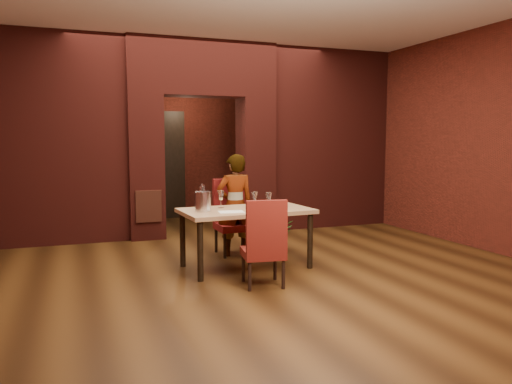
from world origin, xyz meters
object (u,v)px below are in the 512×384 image
wine_glass_b (255,200)px  water_bottle (202,197)px  wine_bucket (203,201)px  chair_far (234,217)px  wine_glass_a (221,199)px  dining_table (246,238)px  potted_plant (278,235)px  person_seated (235,205)px  wine_glass_c (269,201)px  chair_near (263,242)px

wine_glass_b → water_bottle: water_bottle is taller
wine_bucket → chair_far: bearing=50.3°
wine_glass_a → wine_bucket: (-0.28, -0.20, 0.01)m
dining_table → water_bottle: (-0.50, 0.21, 0.52)m
wine_bucket → potted_plant: wine_bucket is taller
person_seated → water_bottle: size_ratio=4.65×
wine_glass_b → wine_glass_c: size_ratio=0.96×
chair_far → wine_glass_a: (-0.35, -0.56, 0.33)m
wine_glass_a → water_bottle: (-0.23, 0.03, 0.04)m
wine_bucket → potted_plant: 1.64m
chair_far → potted_plant: 0.73m
dining_table → chair_far: (0.09, 0.75, 0.15)m
dining_table → chair_far: size_ratio=1.51×
wine_glass_b → wine_glass_c: wine_glass_c is taller
wine_bucket → potted_plant: bearing=30.2°
water_bottle → wine_glass_b: bearing=-11.7°
dining_table → wine_bucket: size_ratio=6.61×
chair_near → wine_glass_a: chair_near is taller
chair_near → wine_bucket: size_ratio=4.04×
chair_near → water_bottle: bearing=-58.9°
chair_near → person_seated: person_seated is taller
wine_glass_b → potted_plant: wine_glass_b is taller
wine_glass_b → water_bottle: size_ratio=0.66×
chair_near → wine_glass_a: size_ratio=4.42×
chair_near → wine_bucket: bearing=-50.3°
person_seated → chair_far: bearing=-92.6°
water_bottle → wine_glass_c: bearing=-21.6°
chair_near → person_seated: 1.50m
wine_glass_b → wine_glass_c: bearing=-53.7°
chair_far → potted_plant: size_ratio=2.35×
water_bottle → potted_plant: size_ratio=0.68×
chair_near → wine_glass_b: (0.22, 0.87, 0.36)m
dining_table → potted_plant: dining_table is taller
wine_glass_b → person_seated: bearing=96.2°
dining_table → wine_bucket: 0.73m
wine_glass_a → wine_glass_b: size_ratio=1.09×
chair_far → water_bottle: size_ratio=3.47×
dining_table → water_bottle: 0.75m
person_seated → wine_glass_a: size_ratio=6.43×
chair_far → dining_table: bearing=-97.8°
chair_near → potted_plant: 1.77m
potted_plant → chair_far: bearing=179.6°
wine_glass_b → wine_glass_c: (0.12, -0.17, 0.00)m
chair_far → potted_plant: chair_far is taller
wine_glass_a → potted_plant: 1.32m
wine_glass_a → chair_far: bearing=58.1°
person_seated → wine_bucket: bearing=49.0°
wine_glass_c → wine_bucket: wine_bucket is taller
dining_table → wine_glass_c: (0.27, -0.09, 0.47)m
person_seated → wine_bucket: (-0.63, -0.70, 0.16)m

